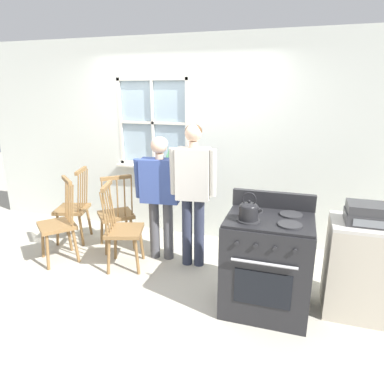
{
  "coord_description": "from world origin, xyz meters",
  "views": [
    {
      "loc": [
        1.52,
        -3.03,
        2.03
      ],
      "look_at": [
        0.49,
        0.22,
        1.0
      ],
      "focal_mm": 32.0,
      "sensor_mm": 36.0,
      "label": 1
    }
  ],
  "objects": [
    {
      "name": "person_elderly_left",
      "position": [
        -0.02,
        0.56,
        0.91
      ],
      "size": [
        0.61,
        0.26,
        1.51
      ],
      "rotation": [
        0.0,
        0.0,
        0.12
      ],
      "color": "#4C4C51",
      "rests_on": "ground_plane"
    },
    {
      "name": "person_teen_center",
      "position": [
        0.41,
        0.51,
        0.99
      ],
      "size": [
        0.53,
        0.25,
        1.67
      ],
      "rotation": [
        0.0,
        0.0,
        0.11
      ],
      "color": "#2D3347",
      "rests_on": "ground_plane"
    },
    {
      "name": "potted_plant",
      "position": [
        -0.21,
        1.31,
        1.07
      ],
      "size": [
        0.11,
        0.11,
        0.27
      ],
      "color": "beige",
      "rests_on": "wall_back"
    },
    {
      "name": "stove",
      "position": [
        1.32,
        -0.09,
        0.47
      ],
      "size": [
        0.78,
        0.68,
        1.08
      ],
      "color": "#232326",
      "rests_on": "ground_plane"
    },
    {
      "name": "chair_by_window",
      "position": [
        -1.18,
        0.14,
        0.46
      ],
      "size": [
        0.58,
        0.58,
        1.02
      ],
      "rotation": [
        0.0,
        0.0,
        -0.71
      ],
      "color": "olive",
      "rests_on": "ground_plane"
    },
    {
      "name": "ground_plane",
      "position": [
        0.0,
        0.0,
        0.0
      ],
      "size": [
        16.0,
        16.0,
        0.0
      ],
      "primitive_type": "plane",
      "color": "#B2AD9E"
    },
    {
      "name": "stereo",
      "position": [
        2.12,
        0.09,
        0.99
      ],
      "size": [
        0.34,
        0.29,
        0.18
      ],
      "color": "#38383A",
      "rests_on": "side_counter"
    },
    {
      "name": "chair_center_cluster",
      "position": [
        -0.36,
        0.22,
        0.46
      ],
      "size": [
        0.51,
        0.52,
        1.02
      ],
      "rotation": [
        0.0,
        0.0,
        1.87
      ],
      "color": "olive",
      "rests_on": "ground_plane"
    },
    {
      "name": "chair_near_wall",
      "position": [
        -0.68,
        0.65,
        0.46
      ],
      "size": [
        0.58,
        0.58,
        1.02
      ],
      "rotation": [
        0.0,
        0.0,
        -2.41
      ],
      "color": "olive",
      "rests_on": "ground_plane"
    },
    {
      "name": "chair_near_stove",
      "position": [
        -1.36,
        0.68,
        0.46
      ],
      "size": [
        0.5,
        0.52,
        1.02
      ],
      "rotation": [
        0.0,
        0.0,
        -1.28
      ],
      "color": "olive",
      "rests_on": "ground_plane"
    },
    {
      "name": "side_counter",
      "position": [
        2.12,
        0.11,
        0.45
      ],
      "size": [
        0.55,
        0.5,
        0.9
      ],
      "color": "beige",
      "rests_on": "ground_plane"
    },
    {
      "name": "wall_back",
      "position": [
        0.02,
        1.4,
        1.34
      ],
      "size": [
        6.4,
        0.16,
        2.7
      ],
      "color": "silver",
      "rests_on": "ground_plane"
    },
    {
      "name": "kettle",
      "position": [
        1.14,
        -0.22,
        1.02
      ],
      "size": [
        0.21,
        0.17,
        0.25
      ],
      "color": "black",
      "rests_on": "stove"
    }
  ]
}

